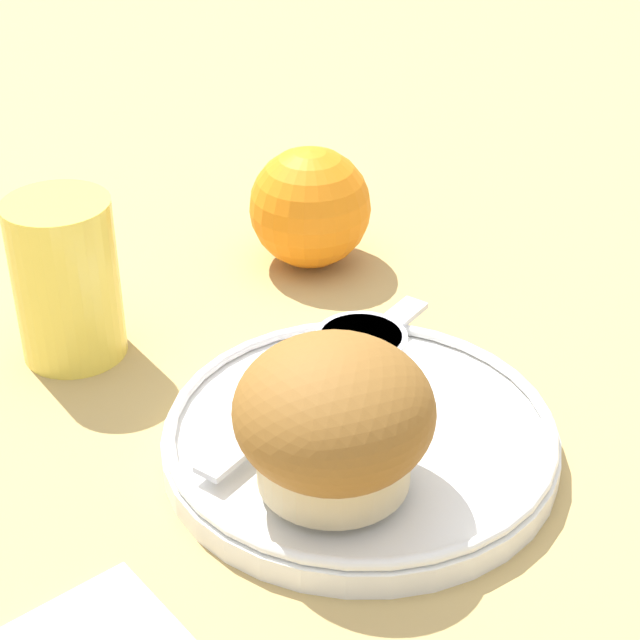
{
  "coord_description": "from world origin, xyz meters",
  "views": [
    {
      "loc": [
        -0.31,
        -0.34,
        0.35
      ],
      "look_at": [
        -0.0,
        0.02,
        0.06
      ],
      "focal_mm": 60.0,
      "sensor_mm": 36.0,
      "label": 1
    }
  ],
  "objects": [
    {
      "name": "plate",
      "position": [
        -0.01,
        -0.02,
        0.01
      ],
      "size": [
        0.2,
        0.2,
        0.02
      ],
      "color": "white",
      "rests_on": "ground_plane"
    },
    {
      "name": "butter_knife",
      "position": [
        -0.01,
        0.02,
        0.02
      ],
      "size": [
        0.19,
        0.07,
        0.0
      ],
      "rotation": [
        0.0,
        0.0,
        0.26
      ],
      "color": "silver",
      "rests_on": "plate"
    },
    {
      "name": "muffin",
      "position": [
        -0.05,
        -0.05,
        0.05
      ],
      "size": [
        0.09,
        0.09,
        0.07
      ],
      "color": "beige",
      "rests_on": "plate"
    },
    {
      "name": "orange_fruit",
      "position": [
        0.1,
        0.15,
        0.04
      ],
      "size": [
        0.08,
        0.08,
        0.08
      ],
      "color": "orange",
      "rests_on": "ground_plane"
    },
    {
      "name": "cream_ramekin",
      "position": [
        0.02,
        0.01,
        0.03
      ],
      "size": [
        0.05,
        0.05,
        0.02
      ],
      "color": "silver",
      "rests_on": "plate"
    },
    {
      "name": "juice_glass",
      "position": [
        -0.08,
        0.16,
        0.05
      ],
      "size": [
        0.06,
        0.06,
        0.1
      ],
      "color": "#EAD14C",
      "rests_on": "ground_plane"
    },
    {
      "name": "ground_plane",
      "position": [
        0.0,
        0.0,
        0.0
      ],
      "size": [
        3.0,
        3.0,
        0.0
      ],
      "primitive_type": "plane",
      "color": "tan"
    },
    {
      "name": "berry_pair",
      "position": [
        0.0,
        0.03,
        0.03
      ],
      "size": [
        0.03,
        0.02,
        0.02
      ],
      "color": "#4C194C",
      "rests_on": "plate"
    }
  ]
}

